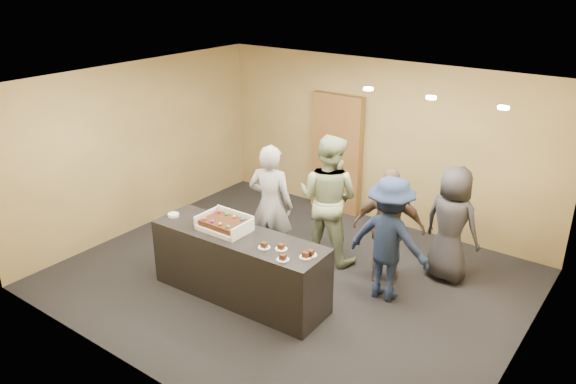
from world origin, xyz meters
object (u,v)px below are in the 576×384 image
object	(u,v)px
cake_box	(226,226)
person_navy_man	(389,239)
serving_counter	(239,266)
storage_cabinet	(337,154)
person_brown_extra	(389,227)
person_dark_suit	(452,224)
person_server_grey	(271,205)
person_sage_man	(328,199)
sheet_cake	(224,223)
plate_stack	(173,215)

from	to	relation	value
cake_box	person_navy_man	xyz separation A→B (m)	(1.77, 1.11, -0.11)
serving_counter	storage_cabinet	size ratio (longest dim) A/B	1.16
person_brown_extra	person_dark_suit	size ratio (longest dim) A/B	1.00
person_server_grey	person_sage_man	distance (m)	0.83
storage_cabinet	person_sage_man	world-z (taller)	storage_cabinet
person_server_grey	person_navy_man	xyz separation A→B (m)	(1.78, 0.16, -0.06)
serving_counter	cake_box	size ratio (longest dim) A/B	3.71
sheet_cake	cake_box	bearing A→B (deg)	89.12
cake_box	person_sage_man	bearing A→B (deg)	69.01
person_brown_extra	person_dark_suit	distance (m)	0.86
storage_cabinet	person_dark_suit	size ratio (longest dim) A/B	1.27
sheet_cake	plate_stack	bearing A→B (deg)	-173.27
sheet_cake	person_navy_man	world-z (taller)	person_navy_man
serving_counter	plate_stack	world-z (taller)	plate_stack
serving_counter	plate_stack	bearing A→B (deg)	-176.88
serving_counter	plate_stack	size ratio (longest dim) A/B	16.08
storage_cabinet	person_brown_extra	xyz separation A→B (m)	(1.85, -1.66, -0.22)
plate_stack	person_server_grey	distance (m)	1.36
storage_cabinet	cake_box	world-z (taller)	storage_cabinet
serving_counter	person_dark_suit	xyz separation A→B (m)	(1.99, 2.07, 0.36)
cake_box	plate_stack	world-z (taller)	cake_box
person_sage_man	person_dark_suit	size ratio (longest dim) A/B	1.17
person_sage_man	person_brown_extra	xyz separation A→B (m)	(1.00, -0.06, -0.14)
serving_counter	person_brown_extra	xyz separation A→B (m)	(1.35, 1.49, 0.36)
serving_counter	person_sage_man	xyz separation A→B (m)	(0.35, 1.55, 0.50)
serving_counter	storage_cabinet	world-z (taller)	storage_cabinet
cake_box	person_brown_extra	size ratio (longest dim) A/B	0.40
person_brown_extra	serving_counter	bearing A→B (deg)	28.29
storage_cabinet	plate_stack	bearing A→B (deg)	-100.01
sheet_cake	person_brown_extra	distance (m)	2.19
sheet_cake	person_dark_suit	size ratio (longest dim) A/B	0.34
person_sage_man	sheet_cake	bearing A→B (deg)	63.99
plate_stack	person_dark_suit	size ratio (longest dim) A/B	0.09
storage_cabinet	person_brown_extra	world-z (taller)	storage_cabinet
serving_counter	sheet_cake	world-z (taller)	sheet_cake
storage_cabinet	plate_stack	distance (m)	3.30
storage_cabinet	person_server_grey	bearing A→B (deg)	-83.27
person_brown_extra	storage_cabinet	bearing A→B (deg)	-61.35
person_sage_man	person_navy_man	xyz separation A→B (m)	(1.18, -0.42, -0.12)
sheet_cake	person_navy_man	xyz separation A→B (m)	(1.77, 1.13, -0.17)
person_server_grey	person_sage_man	xyz separation A→B (m)	(0.59, 0.58, 0.05)
storage_cabinet	sheet_cake	xyz separation A→B (m)	(0.26, -3.15, -0.04)
cake_box	sheet_cake	size ratio (longest dim) A/B	1.17
plate_stack	person_server_grey	xyz separation A→B (m)	(0.83, 1.07, -0.02)
person_navy_man	serving_counter	bearing A→B (deg)	34.97
cake_box	sheet_cake	xyz separation A→B (m)	(-0.00, -0.02, 0.05)
storage_cabinet	sheet_cake	size ratio (longest dim) A/B	3.75
serving_counter	person_navy_man	bearing A→B (deg)	34.37
sheet_cake	person_server_grey	distance (m)	0.98
serving_counter	person_navy_man	distance (m)	1.95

